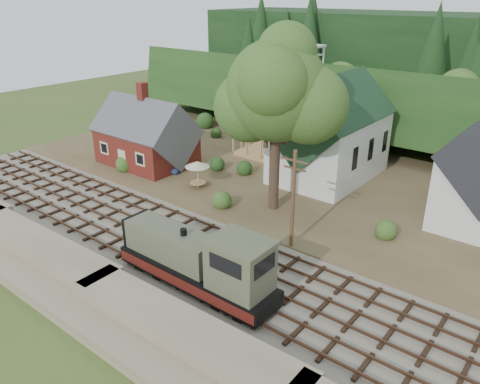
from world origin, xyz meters
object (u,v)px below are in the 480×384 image
Objects in this scene: locomotive at (201,263)px; patio_set at (197,165)px; car_blue at (177,165)px; car_green at (115,149)px.

locomotive is 4.35× the size of patio_set.
patio_set is at bearing 134.05° from locomotive.
car_blue is 5.74m from patio_set.
car_green is 14.88m from patio_set.
car_blue is (-16.95, 14.33, -1.23)m from locomotive.
car_green is at bearing 161.30° from car_blue.
car_blue is at bearing 157.99° from patio_set.
patio_set is (-11.87, 12.27, 0.51)m from locomotive.
locomotive is at bearing -45.95° from patio_set.
locomotive is at bearing -63.54° from car_blue.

